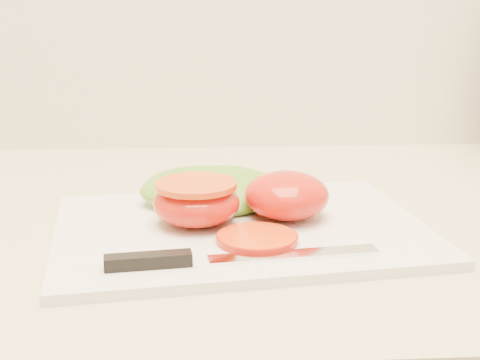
{
  "coord_description": "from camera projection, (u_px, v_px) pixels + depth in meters",
  "views": [
    {
      "loc": [
        -0.32,
        0.95,
        1.17
      ],
      "look_at": [
        -0.28,
        1.61,
        0.99
      ],
      "focal_mm": 50.0,
      "sensor_mm": 36.0,
      "label": 1
    }
  ],
  "objects": [
    {
      "name": "tomato_half_dome",
      "position": [
        287.0,
        195.0,
        0.7
      ],
      "size": [
        0.09,
        0.09,
        0.05
      ],
      "primitive_type": "ellipsoid",
      "color": "red",
      "rests_on": "cutting_board"
    },
    {
      "name": "knife",
      "position": [
        207.0,
        258.0,
        0.59
      ],
      "size": [
        0.25,
        0.05,
        0.01
      ],
      "rotation": [
        0.0,
        0.0,
        0.12
      ],
      "color": "silver",
      "rests_on": "cutting_board"
    },
    {
      "name": "lettuce_leaf_1",
      "position": [
        253.0,
        190.0,
        0.77
      ],
      "size": [
        0.12,
        0.11,
        0.02
      ],
      "primitive_type": "ellipsoid",
      "rotation": [
        0.0,
        0.0,
        0.36
      ],
      "color": "#6B9E29",
      "rests_on": "cutting_board"
    },
    {
      "name": "tomato_slice_0",
      "position": [
        257.0,
        238.0,
        0.64
      ],
      "size": [
        0.08,
        0.08,
        0.01
      ],
      "primitive_type": "cylinder",
      "color": "orange",
      "rests_on": "cutting_board"
    },
    {
      "name": "tomato_half_cut",
      "position": [
        196.0,
        201.0,
        0.68
      ],
      "size": [
        0.09,
        0.09,
        0.04
      ],
      "color": "red",
      "rests_on": "cutting_board"
    },
    {
      "name": "cutting_board",
      "position": [
        241.0,
        229.0,
        0.69
      ],
      "size": [
        0.4,
        0.32,
        0.01
      ],
      "primitive_type": "cube",
      "rotation": [
        0.0,
        0.0,
        0.13
      ],
      "color": "white",
      "rests_on": "counter"
    },
    {
      "name": "lettuce_leaf_0",
      "position": [
        214.0,
        190.0,
        0.75
      ],
      "size": [
        0.17,
        0.11,
        0.03
      ],
      "primitive_type": "ellipsoid",
      "rotation": [
        0.0,
        0.0,
        0.01
      ],
      "color": "#6B9E29",
      "rests_on": "cutting_board"
    }
  ]
}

